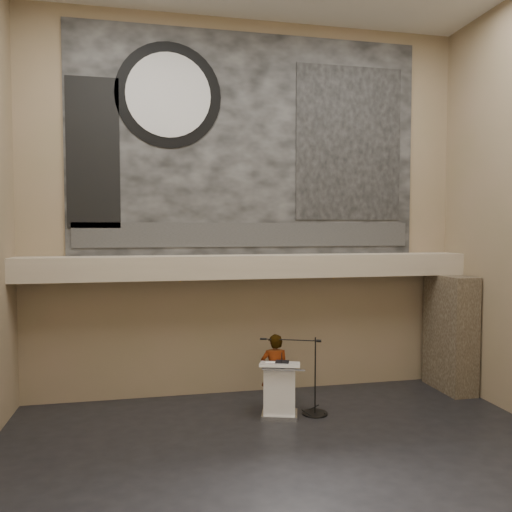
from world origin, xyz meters
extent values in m
plane|color=black|center=(0.00, 0.00, 0.00)|extent=(10.00, 10.00, 0.00)
cube|color=#827352|center=(0.00, 4.00, 4.25)|extent=(10.00, 0.02, 8.50)
cube|color=#827352|center=(0.00, -4.00, 4.25)|extent=(10.00, 0.02, 8.50)
cube|color=tan|center=(0.00, 3.60, 2.95)|extent=(10.00, 0.80, 0.50)
cylinder|color=#B2893D|center=(-1.60, 3.55, 2.67)|extent=(0.04, 0.04, 0.06)
cylinder|color=#B2893D|center=(1.90, 3.55, 2.67)|extent=(0.04, 0.04, 0.06)
cube|color=black|center=(0.00, 3.97, 5.70)|extent=(8.00, 0.05, 5.00)
cube|color=#2D2D2D|center=(0.00, 3.93, 3.65)|extent=(7.76, 0.02, 0.55)
cylinder|color=black|center=(-1.80, 3.93, 6.70)|extent=(2.30, 0.02, 2.30)
cylinder|color=silver|center=(-1.80, 3.91, 6.70)|extent=(1.84, 0.02, 1.84)
cube|color=black|center=(2.40, 3.93, 5.80)|extent=(2.60, 0.02, 3.60)
cube|color=black|center=(-3.40, 3.93, 5.40)|extent=(1.10, 0.02, 3.20)
cube|color=#3E3326|center=(4.65, 3.15, 1.35)|extent=(0.60, 1.40, 2.70)
cube|color=silver|center=(0.30, 2.30, 0.04)|extent=(0.84, 0.72, 0.08)
cube|color=white|center=(0.30, 2.30, 0.56)|extent=(0.72, 0.59, 0.96)
cube|color=white|center=(0.30, 2.28, 1.07)|extent=(0.93, 0.77, 0.14)
cube|color=black|center=(0.34, 2.25, 1.12)|extent=(0.32, 0.29, 0.04)
cube|color=white|center=(0.12, 2.23, 1.10)|extent=(0.24, 0.32, 0.00)
imported|color=beige|center=(0.29, 2.69, 0.80)|extent=(0.64, 0.47, 1.60)
cylinder|color=black|center=(1.04, 2.28, 0.01)|extent=(0.52, 0.52, 0.02)
cylinder|color=black|center=(1.04, 2.28, 0.79)|extent=(0.03, 0.03, 1.58)
cylinder|color=black|center=(0.54, 2.47, 1.51)|extent=(1.11, 0.45, 0.02)
camera|label=1|loc=(-2.17, -7.27, 3.76)|focal=35.00mm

